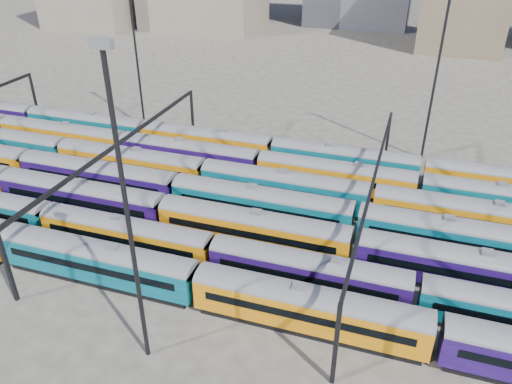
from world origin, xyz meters
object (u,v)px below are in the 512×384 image
(rake_2, at_px, (163,209))
(mast_2, at_px, (127,210))
(rake_0, at_px, (309,305))
(rake_1, at_px, (212,249))

(rake_2, xyz_separation_m, mast_2, (7.23, -17.00, 11.21))
(rake_0, xyz_separation_m, mast_2, (-11.88, -7.00, 11.27))
(mast_2, bearing_deg, rake_2, 113.03)
(rake_0, relative_size, rake_2, 0.81)
(rake_0, height_order, rake_1, rake_0)
(rake_1, height_order, mast_2, mast_2)
(rake_1, bearing_deg, rake_2, 148.12)
(rake_1, distance_m, mast_2, 16.60)
(rake_1, height_order, rake_2, rake_2)
(rake_0, relative_size, rake_1, 0.89)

